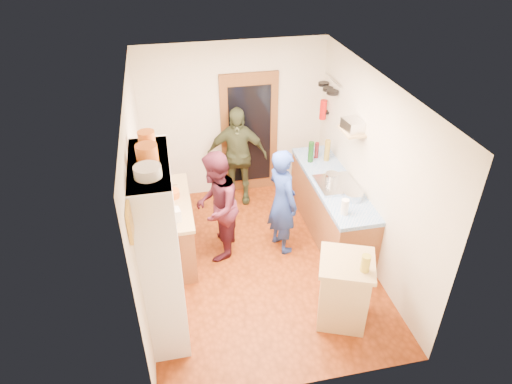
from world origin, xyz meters
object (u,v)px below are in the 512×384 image
object	(u,v)px
right_counter_base	(330,208)
person_left	(219,205)
person_hob	(285,202)
hutch_body	(161,250)
person_back	(238,156)
island_base	(343,292)

from	to	relation	value
right_counter_base	person_left	xyz separation A→B (m)	(-1.70, -0.15, 0.39)
right_counter_base	person_hob	size ratio (longest dim) A/B	1.38
right_counter_base	person_left	world-z (taller)	person_left
hutch_body	person_hob	size ratio (longest dim) A/B	1.38
hutch_body	person_back	distance (m)	2.78
person_left	person_back	distance (m)	1.39
island_base	right_counter_base	bearing A→B (deg)	75.14
hutch_body	person_back	world-z (taller)	hutch_body
hutch_body	right_counter_base	size ratio (longest dim) A/B	1.00
hutch_body	island_base	distance (m)	2.19
island_base	person_left	distance (m)	2.04
right_counter_base	person_hob	bearing A→B (deg)	-163.30
person_hob	person_left	distance (m)	0.92
island_base	person_left	size ratio (longest dim) A/B	0.53
island_base	person_hob	xyz separation A→B (m)	(-0.33, 1.47, 0.37)
island_base	person_back	world-z (taller)	person_back
hutch_body	person_left	distance (m)	1.43
person_hob	island_base	bearing A→B (deg)	175.04
person_hob	hutch_body	bearing A→B (deg)	104.13
hutch_body	island_base	size ratio (longest dim) A/B	2.56
person_back	person_left	bearing A→B (deg)	-99.94
hutch_body	person_back	bearing A→B (deg)	62.27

